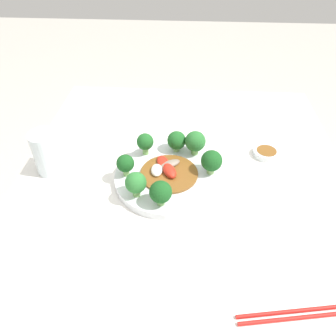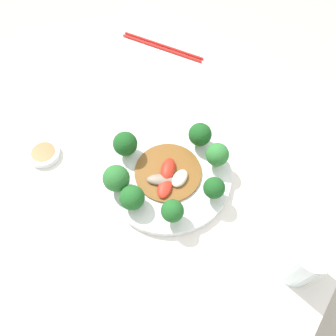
{
  "view_description": "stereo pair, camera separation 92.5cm",
  "coord_description": "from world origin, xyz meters",
  "px_view_note": "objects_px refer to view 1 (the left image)",
  "views": [
    {
      "loc": [
        0.62,
        0.0,
        1.31
      ],
      "look_at": [
        0.01,
        -0.04,
        0.8
      ],
      "focal_mm": 35.0,
      "sensor_mm": 36.0,
      "label": 1
    },
    {
      "loc": [
        -0.27,
        -0.24,
        1.39
      ],
      "look_at": [
        0.01,
        -0.04,
        0.8
      ],
      "focal_mm": 35.0,
      "sensor_mm": 36.0,
      "label": 2
    }
  ],
  "objects_px": {
    "broccoli_north": "(210,161)",
    "chopsticks": "(305,313)",
    "broccoli_south": "(124,164)",
    "drinking_glass": "(47,152)",
    "broccoli_northwest": "(194,142)",
    "broccoli_southeast": "(135,183)",
    "plate": "(168,177)",
    "broccoli_southwest": "(144,142)",
    "broccoli_west": "(176,141)",
    "stirfry_center": "(166,171)",
    "broccoli_east": "(159,192)",
    "sauce_dish": "(265,153)"
  },
  "relations": [
    {
      "from": "broccoli_north",
      "to": "drinking_glass",
      "type": "distance_m",
      "value": 0.41
    },
    {
      "from": "broccoli_south",
      "to": "drinking_glass",
      "type": "distance_m",
      "value": 0.2
    },
    {
      "from": "broccoli_south",
      "to": "broccoli_southwest",
      "type": "xyz_separation_m",
      "value": [
        -0.09,
        0.04,
        0.0
      ]
    },
    {
      "from": "broccoli_west",
      "to": "broccoli_southwest",
      "type": "xyz_separation_m",
      "value": [
        0.02,
        -0.08,
        0.01
      ]
    },
    {
      "from": "broccoli_southwest",
      "to": "stirfry_center",
      "type": "height_order",
      "value": "broccoli_southwest"
    },
    {
      "from": "broccoli_northwest",
      "to": "broccoli_south",
      "type": "bearing_deg",
      "value": -59.91
    },
    {
      "from": "broccoli_east",
      "to": "sauce_dish",
      "type": "xyz_separation_m",
      "value": [
        -0.22,
        0.27,
        -0.05
      ]
    },
    {
      "from": "plate",
      "to": "stirfry_center",
      "type": "height_order",
      "value": "stirfry_center"
    },
    {
      "from": "sauce_dish",
      "to": "broccoli_south",
      "type": "bearing_deg",
      "value": -70.74
    },
    {
      "from": "broccoli_northwest",
      "to": "broccoli_north",
      "type": "distance_m",
      "value": 0.09
    },
    {
      "from": "broccoli_north",
      "to": "stirfry_center",
      "type": "bearing_deg",
      "value": -86.51
    },
    {
      "from": "broccoli_southwest",
      "to": "drinking_glass",
      "type": "relative_size",
      "value": 0.54
    },
    {
      "from": "broccoli_south",
      "to": "drinking_glass",
      "type": "xyz_separation_m",
      "value": [
        -0.03,
        -0.2,
        0.0
      ]
    },
    {
      "from": "broccoli_northwest",
      "to": "broccoli_southeast",
      "type": "bearing_deg",
      "value": -38.68
    },
    {
      "from": "broccoli_southeast",
      "to": "sauce_dish",
      "type": "distance_m",
      "value": 0.39
    },
    {
      "from": "drinking_glass",
      "to": "broccoli_northwest",
      "type": "bearing_deg",
      "value": 100.54
    },
    {
      "from": "drinking_glass",
      "to": "broccoli_south",
      "type": "bearing_deg",
      "value": 81.81
    },
    {
      "from": "broccoli_south",
      "to": "sauce_dish",
      "type": "xyz_separation_m",
      "value": [
        -0.13,
        0.37,
        -0.05
      ]
    },
    {
      "from": "chopsticks",
      "to": "broccoli_north",
      "type": "bearing_deg",
      "value": -155.6
    },
    {
      "from": "broccoli_southeast",
      "to": "stirfry_center",
      "type": "bearing_deg",
      "value": 141.78
    },
    {
      "from": "broccoli_southwest",
      "to": "stirfry_center",
      "type": "bearing_deg",
      "value": 40.61
    },
    {
      "from": "broccoli_southeast",
      "to": "broccoli_north",
      "type": "relative_size",
      "value": 0.99
    },
    {
      "from": "broccoli_south",
      "to": "plate",
      "type": "bearing_deg",
      "value": 94.73
    },
    {
      "from": "broccoli_south",
      "to": "drinking_glass",
      "type": "bearing_deg",
      "value": -98.19
    },
    {
      "from": "plate",
      "to": "broccoli_south",
      "type": "bearing_deg",
      "value": -85.27
    },
    {
      "from": "broccoli_southeast",
      "to": "drinking_glass",
      "type": "height_order",
      "value": "drinking_glass"
    },
    {
      "from": "plate",
      "to": "drinking_glass",
      "type": "distance_m",
      "value": 0.31
    },
    {
      "from": "broccoli_west",
      "to": "drinking_glass",
      "type": "xyz_separation_m",
      "value": [
        0.08,
        -0.32,
        0.01
      ]
    },
    {
      "from": "broccoli_northwest",
      "to": "drinking_glass",
      "type": "distance_m",
      "value": 0.38
    },
    {
      "from": "broccoli_southwest",
      "to": "chopsticks",
      "type": "relative_size",
      "value": 0.25
    },
    {
      "from": "chopsticks",
      "to": "broccoli_west",
      "type": "bearing_deg",
      "value": -150.43
    },
    {
      "from": "broccoli_east",
      "to": "broccoli_south",
      "type": "bearing_deg",
      "value": -134.87
    },
    {
      "from": "broccoli_northwest",
      "to": "sauce_dish",
      "type": "distance_m",
      "value": 0.21
    },
    {
      "from": "broccoli_west",
      "to": "chopsticks",
      "type": "relative_size",
      "value": 0.23
    },
    {
      "from": "broccoli_north",
      "to": "broccoli_southwest",
      "type": "distance_m",
      "value": 0.18
    },
    {
      "from": "plate",
      "to": "broccoli_east",
      "type": "bearing_deg",
      "value": -7.05
    },
    {
      "from": "broccoli_southeast",
      "to": "stirfry_center",
      "type": "relative_size",
      "value": 0.44
    },
    {
      "from": "broccoli_northwest",
      "to": "broccoli_southeast",
      "type": "height_order",
      "value": "broccoli_northwest"
    },
    {
      "from": "broccoli_northwest",
      "to": "chopsticks",
      "type": "height_order",
      "value": "broccoli_northwest"
    },
    {
      "from": "broccoli_north",
      "to": "sauce_dish",
      "type": "height_order",
      "value": "broccoli_north"
    },
    {
      "from": "plate",
      "to": "broccoli_southwest",
      "type": "xyz_separation_m",
      "value": [
        -0.08,
        -0.07,
        0.05
      ]
    },
    {
      "from": "broccoli_north",
      "to": "chopsticks",
      "type": "relative_size",
      "value": 0.26
    },
    {
      "from": "broccoli_southeast",
      "to": "stirfry_center",
      "type": "distance_m",
      "value": 0.11
    },
    {
      "from": "broccoli_southeast",
      "to": "broccoli_east",
      "type": "bearing_deg",
      "value": 67.68
    },
    {
      "from": "sauce_dish",
      "to": "plate",
      "type": "bearing_deg",
      "value": -65.4
    },
    {
      "from": "plate",
      "to": "sauce_dish",
      "type": "bearing_deg",
      "value": 114.6
    },
    {
      "from": "broccoli_east",
      "to": "broccoli_northwest",
      "type": "bearing_deg",
      "value": 158.39
    },
    {
      "from": "broccoli_northwest",
      "to": "chopsticks",
      "type": "relative_size",
      "value": 0.27
    },
    {
      "from": "broccoli_east",
      "to": "drinking_glass",
      "type": "bearing_deg",
      "value": -112.47
    },
    {
      "from": "broccoli_south",
      "to": "stirfry_center",
      "type": "distance_m",
      "value": 0.11
    }
  ]
}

